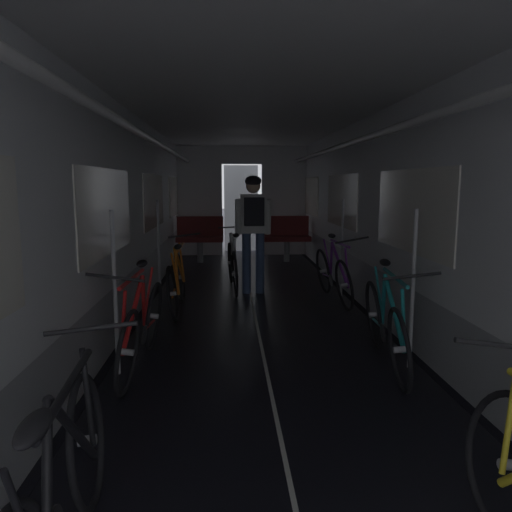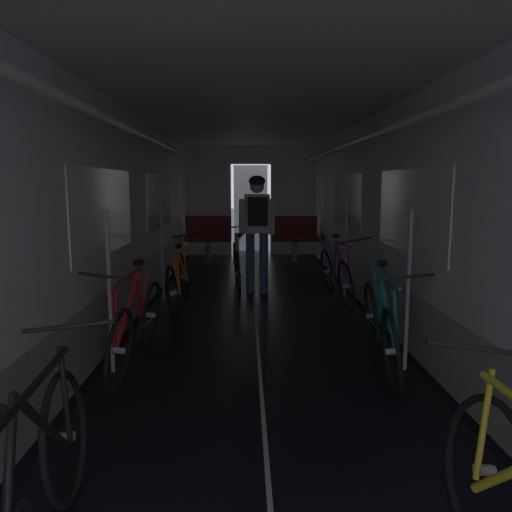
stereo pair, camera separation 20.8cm
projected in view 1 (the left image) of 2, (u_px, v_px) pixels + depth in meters
train_car_shell at (256, 176)px, 5.42m from camera, size 3.14×12.34×2.57m
bench_seat_far_left at (200, 235)px, 9.95m from camera, size 0.98×0.51×0.95m
bench_seat_far_right at (286, 234)px, 10.06m from camera, size 0.98×0.51×0.95m
bicycle_teal at (386, 324)px, 4.24m from camera, size 0.44×1.69×0.95m
bicycle_black at (61, 498)px, 1.90m from camera, size 0.44×1.69×0.95m
bicycle_orange at (177, 281)px, 6.13m from camera, size 0.44×1.69×0.95m
bicycle_red at (142, 326)px, 4.19m from camera, size 0.44×1.69×0.95m
bicycle_purple at (333, 274)px, 6.62m from camera, size 0.47×1.70×0.96m
person_cyclist_aisle at (253, 221)px, 6.99m from camera, size 0.53×0.40×1.73m
bicycle_silver_in_aisle at (233, 265)px, 7.34m from camera, size 0.44×1.69×0.94m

